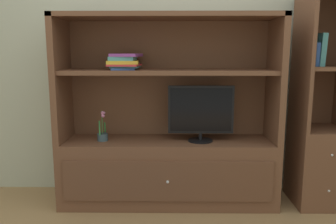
{
  "coord_description": "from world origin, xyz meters",
  "views": [
    {
      "loc": [
        0.03,
        -2.42,
        1.29
      ],
      "look_at": [
        0.0,
        0.35,
        0.8
      ],
      "focal_mm": 36.61,
      "sensor_mm": 36.0,
      "label": 1
    }
  ],
  "objects_px": {
    "media_console": "(168,147)",
    "tv_monitor": "(201,112)",
    "magazine_stack": "(124,62)",
    "upright_book_row": "(316,51)",
    "bookshelf_tall": "(320,136)",
    "potted_plant": "(103,134)"
  },
  "relations": [
    {
      "from": "tv_monitor",
      "to": "bookshelf_tall",
      "type": "distance_m",
      "value": 1.04
    },
    {
      "from": "upright_book_row",
      "to": "magazine_stack",
      "type": "bearing_deg",
      "value": -179.9
    },
    {
      "from": "bookshelf_tall",
      "to": "upright_book_row",
      "type": "height_order",
      "value": "bookshelf_tall"
    },
    {
      "from": "tv_monitor",
      "to": "bookshelf_tall",
      "type": "xyz_separation_m",
      "value": [
        1.02,
        0.04,
        -0.21
      ]
    },
    {
      "from": "media_console",
      "to": "bookshelf_tall",
      "type": "distance_m",
      "value": 1.29
    },
    {
      "from": "media_console",
      "to": "upright_book_row",
      "type": "height_order",
      "value": "media_console"
    },
    {
      "from": "media_console",
      "to": "tv_monitor",
      "type": "relative_size",
      "value": 3.35
    },
    {
      "from": "media_console",
      "to": "magazine_stack",
      "type": "bearing_deg",
      "value": -178.11
    },
    {
      "from": "magazine_stack",
      "to": "upright_book_row",
      "type": "distance_m",
      "value": 1.55
    },
    {
      "from": "tv_monitor",
      "to": "upright_book_row",
      "type": "height_order",
      "value": "upright_book_row"
    },
    {
      "from": "bookshelf_tall",
      "to": "upright_book_row",
      "type": "distance_m",
      "value": 0.71
    },
    {
      "from": "potted_plant",
      "to": "upright_book_row",
      "type": "bearing_deg",
      "value": 1.04
    },
    {
      "from": "tv_monitor",
      "to": "potted_plant",
      "type": "relative_size",
      "value": 2.11
    },
    {
      "from": "media_console",
      "to": "bookshelf_tall",
      "type": "xyz_separation_m",
      "value": [
        1.29,
        0.0,
        0.11
      ]
    },
    {
      "from": "magazine_stack",
      "to": "upright_book_row",
      "type": "xyz_separation_m",
      "value": [
        1.55,
        0.0,
        0.08
      ]
    },
    {
      "from": "bookshelf_tall",
      "to": "upright_book_row",
      "type": "relative_size",
      "value": 6.73
    },
    {
      "from": "potted_plant",
      "to": "bookshelf_tall",
      "type": "relative_size",
      "value": 0.14
    },
    {
      "from": "media_console",
      "to": "upright_book_row",
      "type": "relative_size",
      "value": 6.9
    },
    {
      "from": "media_console",
      "to": "magazine_stack",
      "type": "relative_size",
      "value": 5.48
    },
    {
      "from": "potted_plant",
      "to": "bookshelf_tall",
      "type": "bearing_deg",
      "value": 1.28
    },
    {
      "from": "potted_plant",
      "to": "upright_book_row",
      "type": "xyz_separation_m",
      "value": [
        1.74,
        0.03,
        0.68
      ]
    },
    {
      "from": "magazine_stack",
      "to": "bookshelf_tall",
      "type": "height_order",
      "value": "bookshelf_tall"
    }
  ]
}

